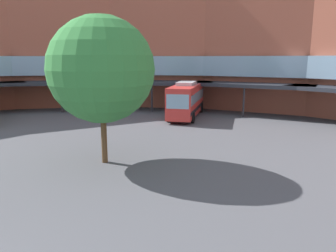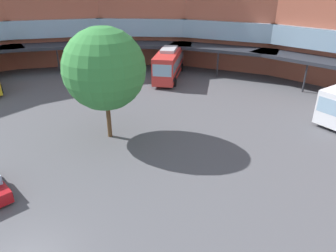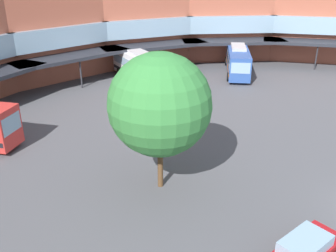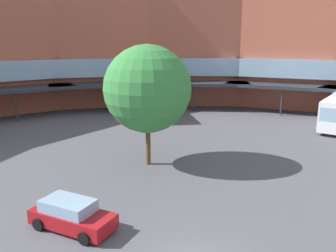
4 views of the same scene
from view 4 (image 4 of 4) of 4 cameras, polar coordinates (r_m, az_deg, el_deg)
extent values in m
cube|color=#AD5942|center=(52.36, 18.96, 12.36)|extent=(15.70, 10.40, 17.31)
cube|color=#8CADC6|center=(51.90, 18.64, 8.92)|extent=(14.40, 10.15, 2.42)
cube|color=#282B33|center=(47.75, 18.02, 6.08)|extent=(15.05, 8.50, 0.40)
cylinder|color=#2D2D33|center=(46.42, 17.69, 3.73)|extent=(0.20, 0.20, 3.46)
cube|color=#AD5942|center=(52.80, 4.25, 13.07)|extent=(14.54, 6.00, 17.31)
cube|color=#8CADC6|center=(52.34, 4.19, 9.64)|extent=(13.09, 6.24, 2.42)
cube|color=#282B33|center=(48.17, 4.18, 6.79)|extent=(14.54, 4.00, 0.40)
cylinder|color=#2D2D33|center=(46.84, 4.15, 4.44)|extent=(0.20, 0.20, 3.46)
cube|color=#AD5942|center=(52.18, -10.52, 12.87)|extent=(15.70, 10.40, 17.31)
cube|color=#8CADC6|center=(51.73, -10.30, 9.41)|extent=(14.40, 10.15, 2.42)
cube|color=#282B33|center=(47.58, -9.71, 6.53)|extent=(15.05, 8.50, 0.40)
cylinder|color=#2D2D33|center=(46.26, -9.42, 4.17)|extent=(0.20, 0.20, 3.46)
cube|color=#8CADC6|center=(50.10, -24.94, 8.20)|extent=(14.16, 12.96, 2.42)
cube|color=#282B33|center=(46.00, -23.74, 5.30)|extent=(13.93, 12.09, 0.40)
cylinder|color=#2D2D33|center=(44.71, -23.13, 2.89)|extent=(0.20, 0.20, 3.46)
cube|color=red|center=(44.23, -3.28, 4.20)|extent=(4.95, 10.43, 3.24)
cube|color=#8CADC6|center=(44.17, -3.28, 4.69)|extent=(4.85, 9.85, 1.04)
cube|color=black|center=(44.39, -3.26, 3.05)|extent=(4.93, 10.24, 0.39)
cube|color=#8CADC6|center=(39.28, -2.36, 3.54)|extent=(2.20, 0.67, 1.42)
cube|color=#B2B2B7|center=(43.96, -3.31, 6.51)|extent=(2.62, 3.97, 0.36)
cylinder|color=black|center=(41.35, -0.89, 1.52)|extent=(0.56, 1.14, 1.10)
cylinder|color=black|center=(41.01, -4.41, 1.38)|extent=(0.56, 1.14, 1.10)
cylinder|color=black|center=(48.00, -2.27, 3.27)|extent=(0.56, 1.14, 1.10)
cylinder|color=black|center=(47.71, -5.30, 3.15)|extent=(0.56, 1.14, 1.10)
cube|color=#8CADC6|center=(37.53, 24.75, 1.57)|extent=(2.00, 1.29, 1.34)
cylinder|color=black|center=(39.87, 23.20, -0.10)|extent=(0.83, 1.10, 1.10)
cylinder|color=black|center=(47.57, 25.29, 1.82)|extent=(0.83, 1.10, 1.10)
cube|color=#A51419|center=(19.27, -14.98, -14.13)|extent=(4.75, 3.35, 0.75)
cube|color=#8CADC6|center=(19.12, -15.69, -12.14)|extent=(3.05, 2.48, 0.60)
cylinder|color=black|center=(19.16, -9.72, -14.76)|extent=(0.69, 0.46, 0.66)
cylinder|color=black|center=(17.94, -13.24, -17.09)|extent=(0.69, 0.46, 0.66)
cylinder|color=black|center=(20.84, -16.37, -12.67)|extent=(0.69, 0.46, 0.66)
cylinder|color=black|center=(19.73, -20.00, -14.56)|extent=(0.69, 0.46, 0.66)
cylinder|color=brown|center=(27.03, -3.20, -2.06)|extent=(0.36, 0.36, 4.04)
sphere|color=#38843D|center=(26.23, -3.31, 5.94)|extent=(6.46, 6.46, 6.46)
camera|label=1|loc=(14.02, 46.26, -2.79)|focal=35.04mm
camera|label=2|loc=(12.69, 68.40, 18.53)|focal=33.72mm
camera|label=3|loc=(27.13, -53.99, 17.71)|focal=40.10mm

